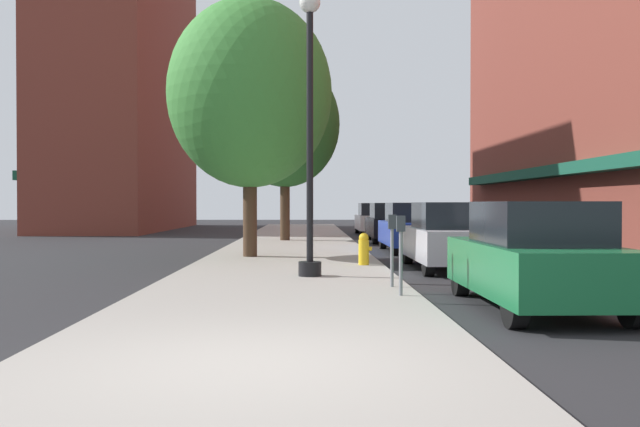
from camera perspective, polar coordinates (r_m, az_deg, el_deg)
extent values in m
plane|color=#232326|center=(24.76, 7.09, -2.95)|extent=(90.00, 90.00, 0.00)
cube|color=gray|center=(25.52, -2.17, -2.70)|extent=(4.80, 50.00, 0.12)
cube|color=#144C38|center=(30.59, 20.38, 3.53)|extent=(0.90, 34.00, 0.50)
cube|color=brown|center=(45.68, -15.87, 10.92)|extent=(6.00, 18.00, 19.32)
cube|color=#144C38|center=(45.97, -19.88, 2.61)|extent=(0.90, 15.30, 0.50)
cylinder|color=black|center=(14.34, -0.84, -4.61)|extent=(0.48, 0.48, 0.30)
cylinder|color=black|center=(14.35, -0.85, 6.39)|extent=(0.14, 0.14, 5.20)
sphere|color=silver|center=(14.87, -0.85, 17.11)|extent=(0.44, 0.44, 0.44)
cylinder|color=gold|center=(16.95, 3.65, -3.23)|extent=(0.26, 0.26, 0.62)
sphere|color=gold|center=(16.92, 3.65, -2.02)|extent=(0.24, 0.24, 0.24)
cylinder|color=gold|center=(16.95, 4.12, -2.93)|extent=(0.12, 0.10, 0.10)
cylinder|color=slate|center=(11.36, 6.72, -4.14)|extent=(0.06, 0.06, 1.05)
cube|color=#33383D|center=(11.33, 6.72, -0.84)|extent=(0.14, 0.09, 0.26)
cylinder|color=slate|center=(12.53, 5.99, -3.68)|extent=(0.06, 0.06, 1.05)
cube|color=#33383D|center=(12.50, 6.00, -0.68)|extent=(0.14, 0.09, 0.26)
cylinder|color=#422D1E|center=(28.42, -2.93, 0.91)|extent=(0.40, 0.40, 3.10)
ellipsoid|color=#235B23|center=(28.61, -2.93, 7.43)|extent=(4.53, 4.53, 5.21)
cylinder|color=#422D1E|center=(19.70, -5.83, 0.65)|extent=(0.40, 0.40, 2.90)
ellipsoid|color=#387F33|center=(19.95, -5.84, 9.90)|extent=(4.68, 4.68, 5.38)
cylinder|color=black|center=(12.43, 11.57, -5.23)|extent=(0.22, 0.64, 0.64)
cylinder|color=black|center=(12.86, 18.40, -5.06)|extent=(0.22, 0.64, 0.64)
cylinder|color=black|center=(9.35, 15.86, -7.24)|extent=(0.22, 0.64, 0.64)
cylinder|color=black|center=(9.91, 24.58, -6.83)|extent=(0.22, 0.64, 0.64)
cube|color=#196638|center=(11.07, 17.34, -4.33)|extent=(1.80, 4.30, 0.76)
cube|color=black|center=(10.88, 17.60, -0.73)|extent=(1.56, 2.20, 0.64)
cylinder|color=black|center=(18.73, 7.29, -3.19)|extent=(0.22, 0.64, 0.64)
cylinder|color=black|center=(19.02, 11.95, -3.14)|extent=(0.22, 0.64, 0.64)
cylinder|color=black|center=(15.58, 8.98, -4.00)|extent=(0.22, 0.64, 0.64)
cylinder|color=black|center=(15.93, 14.53, -3.91)|extent=(0.22, 0.64, 0.64)
cube|color=#B2B2BA|center=(17.27, 10.62, -2.47)|extent=(1.80, 4.30, 0.76)
cube|color=black|center=(17.10, 10.72, -0.16)|extent=(1.56, 2.20, 0.64)
cylinder|color=black|center=(24.83, 5.25, -2.20)|extent=(0.22, 0.64, 0.64)
cylinder|color=black|center=(25.05, 8.80, -2.18)|extent=(0.22, 0.64, 0.64)
cylinder|color=black|center=(21.66, 6.16, -2.65)|extent=(0.22, 0.64, 0.64)
cylinder|color=black|center=(21.90, 10.22, -2.61)|extent=(0.22, 0.64, 0.64)
cube|color=#1E389E|center=(23.33, 7.58, -1.61)|extent=(1.80, 4.30, 0.76)
cube|color=black|center=(23.16, 7.64, 0.10)|extent=(1.56, 2.20, 0.64)
cylinder|color=black|center=(30.75, 4.04, -1.62)|extent=(0.22, 0.64, 0.64)
cylinder|color=black|center=(30.93, 6.92, -1.61)|extent=(0.22, 0.64, 0.64)
cylinder|color=black|center=(27.57, 4.62, -1.90)|extent=(0.22, 0.64, 0.64)
cylinder|color=black|center=(27.77, 7.83, -1.89)|extent=(0.22, 0.64, 0.64)
cube|color=black|center=(29.23, 5.84, -1.12)|extent=(1.80, 4.30, 0.76)
cube|color=black|center=(29.07, 5.88, 0.25)|extent=(1.56, 2.20, 0.64)
cylinder|color=black|center=(37.69, 3.12, -1.17)|extent=(0.22, 0.64, 0.64)
cylinder|color=black|center=(37.83, 5.48, -1.16)|extent=(0.22, 0.64, 0.64)
cylinder|color=black|center=(34.50, 3.50, -1.35)|extent=(0.22, 0.64, 0.64)
cylinder|color=black|center=(34.66, 6.07, -1.35)|extent=(0.22, 0.64, 0.64)
cube|color=silver|center=(36.15, 4.53, -0.75)|extent=(1.80, 4.30, 0.76)
cube|color=black|center=(35.99, 4.56, 0.36)|extent=(1.56, 2.20, 0.64)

